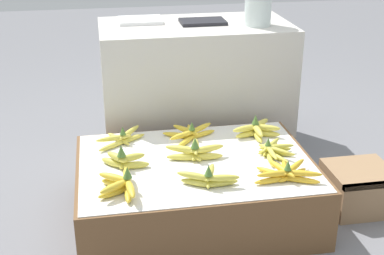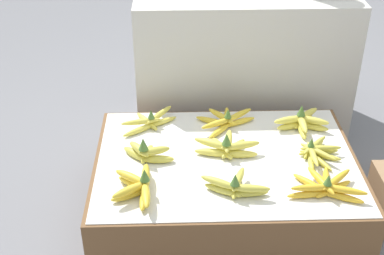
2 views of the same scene
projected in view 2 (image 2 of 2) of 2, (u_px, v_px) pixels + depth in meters
name	position (u px, v px, depth m)	size (l,w,h in m)	color
ground_plane	(224.00, 213.00, 2.24)	(10.00, 10.00, 0.00)	slate
display_platform	(225.00, 186.00, 2.16)	(1.03, 0.74, 0.28)	brown
back_vendor_table	(241.00, 60.00, 2.66)	(1.02, 0.54, 0.72)	beige
banana_bunch_front_left	(139.00, 186.00, 1.89)	(0.15, 0.27, 0.11)	gold
banana_bunch_front_midleft	(236.00, 186.00, 1.89)	(0.25, 0.15, 0.10)	gold
banana_bunch_front_midright	(326.00, 187.00, 1.90)	(0.28, 0.22, 0.09)	gold
banana_bunch_middle_left	(146.00, 152.00, 2.06)	(0.21, 0.13, 0.11)	gold
banana_bunch_middle_midleft	(227.00, 147.00, 2.10)	(0.27, 0.17, 0.11)	#DBCC4C
banana_bunch_middle_midright	(316.00, 153.00, 2.08)	(0.17, 0.23, 0.08)	gold
banana_bunch_back_left	(150.00, 121.00, 2.27)	(0.24, 0.22, 0.09)	#DBCC4C
banana_bunch_back_midleft	(225.00, 120.00, 2.28)	(0.26, 0.26, 0.09)	gold
banana_bunch_back_midright	(302.00, 122.00, 2.26)	(0.24, 0.20, 0.11)	#DBCC4C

